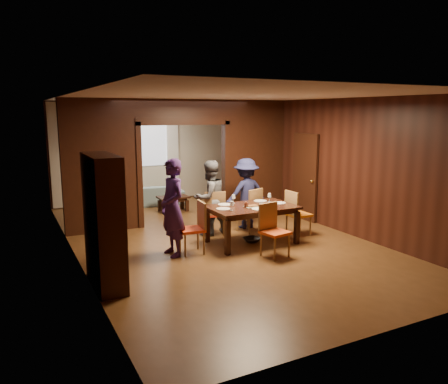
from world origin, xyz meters
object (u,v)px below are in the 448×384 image
person_grey (210,198)px  dining_table (252,225)px  person_purple (172,208)px  chair_near (275,231)px  chair_far_l (214,212)px  person_navy (246,193)px  hutch (104,221)px  chair_far_r (249,210)px  chair_left (192,228)px  sofa (149,195)px  chair_right (299,213)px  coffee_table (173,204)px

person_grey → dining_table: bearing=104.0°
person_purple → chair_near: 1.92m
chair_far_l → chair_near: (0.36, -1.83, 0.00)m
person_grey → person_navy: person_grey is taller
person_navy → hutch: size_ratio=0.79×
person_grey → chair_far_r: bearing=156.5°
chair_left → chair_near: size_ratio=1.00×
person_grey → sofa: (-0.25, 3.53, -0.52)m
chair_right → chair_near: (-1.23, -0.96, 0.00)m
chair_left → chair_far_l: bearing=141.7°
chair_left → hutch: bearing=-59.4°
sofa → chair_far_l: chair_far_l is taller
dining_table → coffee_table: (-0.41, 3.42, -0.18)m
sofa → hutch: (-2.34, -5.35, 0.72)m
person_navy → sofa: (-1.22, 3.39, -0.51)m
dining_table → coffee_table: bearing=96.8°
person_purple → chair_left: bearing=76.0°
coffee_table → hutch: bearing=-121.9°
sofa → hutch: bearing=72.7°
chair_left → person_navy: bearing=127.7°
person_purple → chair_near: person_purple is taller
person_navy → hutch: bearing=26.6°
person_navy → coffee_table: person_navy is taller
person_purple → dining_table: bearing=84.3°
sofa → chair_far_l: bearing=101.8°
chair_far_r → chair_near: bearing=56.8°
person_purple → sofa: 4.62m
coffee_table → sofa: bearing=107.3°
dining_table → coffee_table: 3.45m
chair_far_r → chair_far_l: bearing=-27.5°
person_purple → chair_far_r: person_purple is taller
coffee_table → dining_table: bearing=-83.2°
person_navy → hutch: hutch is taller
sofa → chair_far_l: size_ratio=1.97×
dining_table → hutch: bearing=-164.2°
coffee_table → person_navy: bearing=-69.0°
person_navy → chair_near: bearing=73.0°
person_purple → dining_table: (1.68, 0.00, -0.51)m
person_navy → coffee_table: bearing=-71.2°
chair_left → chair_far_l: size_ratio=1.00×
dining_table → chair_far_r: bearing=63.8°
chair_near → sofa: bearing=86.8°
person_purple → chair_far_l: bearing=119.8°
chair_right → hutch: hutch is taller
person_grey → hutch: (-2.59, -1.82, 0.20)m
person_purple → person_navy: 2.42m
coffee_table → chair_right: bearing=-64.7°
sofa → coffee_table: (0.33, -1.06, -0.08)m
chair_right → chair_left: bearing=91.2°
person_purple → person_navy: bearing=111.0°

